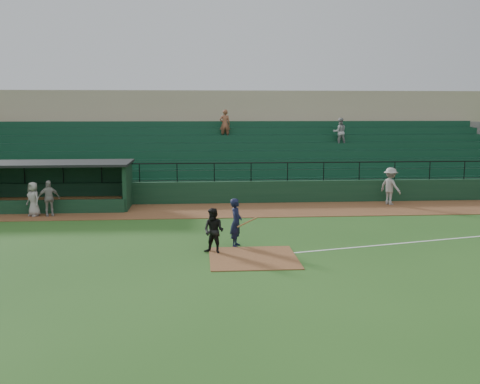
{
  "coord_description": "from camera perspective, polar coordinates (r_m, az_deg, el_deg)",
  "views": [
    {
      "loc": [
        -1.84,
        -19.13,
        5.07
      ],
      "look_at": [
        0.0,
        5.0,
        1.4
      ],
      "focal_mm": 40.89,
      "sensor_mm": 36.0,
      "label": 1
    }
  ],
  "objects": [
    {
      "name": "runner",
      "position": [
        30.16,
        15.43,
        0.59
      ],
      "size": [
        1.27,
        1.48,
        1.98
      ],
      "primitive_type": "imported",
      "rotation": [
        0.0,
        0.0,
        2.09
      ],
      "color": "gray",
      "rests_on": "warning_track"
    },
    {
      "name": "warning_track",
      "position": [
        27.66,
        -0.47,
        -1.91
      ],
      "size": [
        40.0,
        4.0,
        0.03
      ],
      "primitive_type": "cube",
      "color": "brown",
      "rests_on": "ground"
    },
    {
      "name": "dugout_player_b",
      "position": [
        27.74,
        -20.76,
        -0.7
      ],
      "size": [
        0.95,
        0.9,
        1.64
      ],
      "primitive_type": "imported",
      "rotation": [
        0.0,
        0.0,
        -0.67
      ],
      "color": "#98948F",
      "rests_on": "warning_track"
    },
    {
      "name": "umpire",
      "position": [
        19.37,
        -2.76,
        -4.08
      ],
      "size": [
        0.99,
        0.92,
        1.62
      ],
      "primitive_type": "imported",
      "rotation": [
        0.0,
        0.0,
        -0.52
      ],
      "color": "black",
      "rests_on": "ground"
    },
    {
      "name": "ground",
      "position": [
        19.88,
        1.1,
        -6.16
      ],
      "size": [
        90.0,
        90.0,
        0.0
      ],
      "primitive_type": "plane",
      "color": "#244E19",
      "rests_on": "ground"
    },
    {
      "name": "foul_line",
      "position": [
        23.15,
        20.99,
        -4.6
      ],
      "size": [
        17.49,
        4.44,
        0.01
      ],
      "primitive_type": "cube",
      "rotation": [
        0.0,
        0.0,
        0.24
      ],
      "color": "white",
      "rests_on": "ground"
    },
    {
      "name": "dugout_player_a",
      "position": [
        27.53,
        -19.35,
        -0.61
      ],
      "size": [
        1.08,
        0.75,
        1.71
      ],
      "primitive_type": "imported",
      "rotation": [
        0.0,
        0.0,
        0.37
      ],
      "color": "#9D9793",
      "rests_on": "warning_track"
    },
    {
      "name": "batter_at_plate",
      "position": [
        20.32,
        -0.41,
        -3.2
      ],
      "size": [
        1.09,
        0.75,
        1.81
      ],
      "color": "black",
      "rests_on": "ground"
    },
    {
      "name": "home_plate_dirt",
      "position": [
        18.91,
        1.39,
        -6.88
      ],
      "size": [
        3.0,
        3.0,
        0.03
      ],
      "primitive_type": "cube",
      "color": "brown",
      "rests_on": "ground"
    },
    {
      "name": "stadium_structure",
      "position": [
        35.74,
        -1.4,
        4.18
      ],
      "size": [
        38.0,
        13.08,
        6.4
      ],
      "color": "#10321D",
      "rests_on": "ground"
    },
    {
      "name": "dugout",
      "position": [
        29.99,
        -19.62,
        0.96
      ],
      "size": [
        8.9,
        3.2,
        2.42
      ],
      "color": "#10321D",
      "rests_on": "ground"
    }
  ]
}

